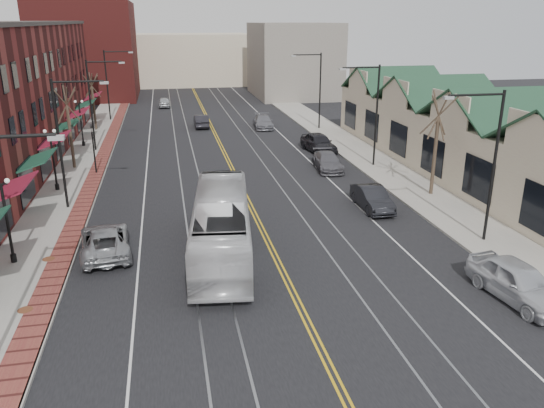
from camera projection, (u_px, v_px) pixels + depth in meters
name	position (u px, v px, depth m)	size (l,w,h in m)	color
ground	(308.00, 323.00, 21.12)	(160.00, 160.00, 0.00)	black
sidewalk_left	(70.00, 190.00, 37.37)	(4.00, 120.00, 0.15)	gray
sidewalk_right	(389.00, 172.00, 41.85)	(4.00, 120.00, 0.15)	gray
building_right	(461.00, 141.00, 42.23)	(8.00, 36.00, 4.60)	#C7B399
backdrop_left	(88.00, 50.00, 80.63)	(14.00, 18.00, 14.00)	maroon
backdrop_mid	(189.00, 59.00, 98.32)	(22.00, 14.00, 9.00)	#C7B399
backdrop_right	(293.00, 60.00, 82.28)	(12.00, 16.00, 11.00)	slate
streetlight_l_1	(66.00, 131.00, 32.22)	(3.33, 0.25, 8.00)	black
streetlight_l_2	(95.00, 96.00, 47.03)	(3.33, 0.25, 8.00)	black
streetlight_l_3	(110.00, 78.00, 61.84)	(3.33, 0.25, 8.00)	black
streetlight_r_0	(488.00, 152.00, 27.08)	(3.33, 0.25, 8.00)	black
streetlight_r_1	(372.00, 105.00, 41.89)	(3.33, 0.25, 8.00)	black
streetlight_r_2	(316.00, 83.00, 56.70)	(3.33, 0.25, 8.00)	black
lamppost_l_1	(7.00, 223.00, 25.41)	(0.84, 0.28, 4.27)	black
lamppost_l_2	(54.00, 161.00, 36.52)	(0.84, 0.28, 4.27)	black
lamppost_l_3	(81.00, 124.00, 49.48)	(0.84, 0.28, 4.27)	black
tree_left_near	(69.00, 126.00, 41.70)	(1.78, 1.37, 6.48)	#382B21
tree_left_far	(93.00, 100.00, 56.59)	(1.66, 1.28, 6.02)	#382B21
tree_right_mid	(436.00, 142.00, 35.18)	(1.90, 1.46, 6.93)	#382B21
manhole_mid	(25.00, 310.00, 21.75)	(0.60, 0.60, 0.02)	#592D19
manhole_far	(49.00, 259.00, 26.38)	(0.60, 0.60, 0.02)	#592D19
traffic_signal	(93.00, 145.00, 40.58)	(0.18, 0.15, 3.80)	black
transit_bus	(222.00, 226.00, 26.73)	(2.69, 11.50, 3.20)	silver
parked_suv	(105.00, 241.00, 27.11)	(2.39, 5.19, 1.44)	#9FA1A5
parked_car_a	(518.00, 281.00, 22.63)	(2.00, 4.96, 1.69)	silver
parked_car_b	(372.00, 198.00, 33.58)	(1.54, 4.42, 1.46)	black
parked_car_c	(328.00, 162.00, 42.43)	(1.91, 4.70, 1.36)	#5D5C63
parked_car_d	(319.00, 143.00, 48.09)	(2.03, 5.05, 1.72)	black
distant_car_left	(201.00, 121.00, 59.27)	(1.50, 4.30, 1.42)	black
distant_car_right	(263.00, 122.00, 58.90)	(1.97, 4.85, 1.41)	slate
distant_car_far	(164.00, 102.00, 72.98)	(1.65, 4.09, 1.40)	#B0B4B8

